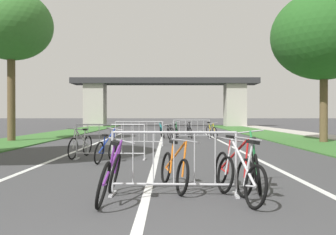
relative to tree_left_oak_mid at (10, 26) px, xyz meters
name	(u,v)px	position (x,y,z in m)	size (l,w,h in m)	color
grass_verge_left	(43,136)	(0.37, 3.83, -5.72)	(3.23, 48.68, 0.05)	#386B2D
grass_verge_right	(278,136)	(14.51, 3.83, -5.72)	(3.23, 48.68, 0.05)	#386B2D
sidewalk_path_right	(322,136)	(17.14, 3.83, -5.70)	(2.03, 48.68, 0.08)	#ADA89E
lane_stripe_center	(159,145)	(7.44, -2.00, -5.74)	(0.14, 28.16, 0.01)	silver
lane_stripe_right_lane	(227,145)	(10.44, -2.00, -5.74)	(0.14, 28.16, 0.01)	silver
lane_stripe_left_lane	(91,145)	(4.44, -2.00, -5.74)	(0.14, 28.16, 0.01)	silver
overpass_bridge	(164,95)	(7.44, 24.15, -2.06)	(21.37, 3.18, 5.54)	#2D2D30
tree_left_oak_mid	(10,26)	(0.00, 0.00, 0.00)	(4.07, 4.07, 7.51)	brown
tree_right_pine_near	(322,36)	(15.15, -0.88, -0.68)	(4.92, 4.92, 7.17)	brown
crowd_barrier_nearest	(173,164)	(7.88, -12.16, -5.23)	(2.10, 0.53, 1.05)	#ADADB2
crowd_barrier_second	(109,142)	(6.08, -7.34, -5.23)	(2.09, 0.52, 1.05)	#ADADB2
crowd_barrier_third	(138,134)	(6.55, -2.53, -5.23)	(2.09, 0.49, 1.05)	#ADADB2
crowd_barrier_fourth	(190,129)	(9.10, 2.28, -5.23)	(2.09, 0.48, 1.05)	#ADADB2
bicycle_green_0	(175,132)	(8.28, 2.70, -5.38)	(0.42, 1.65, 0.94)	black
bicycle_black_1	(188,132)	(9.02, 2.72, -5.38)	(0.48, 1.65, 0.92)	black
bicycle_purple_2	(109,176)	(6.90, -12.55, -5.37)	(0.45, 1.73, 0.95)	black
bicycle_silver_3	(238,177)	(8.88, -12.53, -5.38)	(0.57, 1.67, 0.96)	black
bicycle_blue_4	(105,149)	(6.06, -7.90, -5.39)	(0.66, 1.67, 0.96)	black
bicycle_orange_5	(172,170)	(7.89, -11.65, -5.40)	(0.71, 1.68, 0.94)	black
bicycle_white_6	(79,146)	(5.09, -6.86, -5.37)	(0.49, 1.70, 0.93)	black
bicycle_yellow_7	(210,132)	(10.19, 1.92, -5.36)	(0.54, 1.68, 0.94)	black
bicycle_red_8	(231,170)	(8.90, -11.79, -5.38)	(0.65, 1.69, 0.98)	black
bicycle_teal_9	(161,132)	(7.44, 2.71, -5.38)	(0.59, 1.63, 0.95)	black
bicycle_green_10	(254,167)	(9.35, -11.62, -5.36)	(0.49, 1.73, 1.04)	black
bicycle_black_11	(169,133)	(7.93, 1.85, -5.39)	(0.67, 1.64, 0.86)	black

